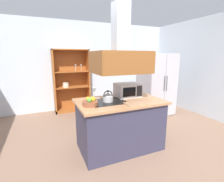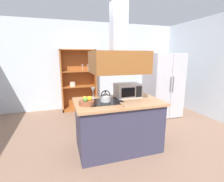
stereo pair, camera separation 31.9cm
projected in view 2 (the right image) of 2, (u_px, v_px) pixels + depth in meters
The scene contains 11 objects.
ground_plane at pixel (121, 155), 2.82m from camera, with size 7.80×7.80×0.00m, color #896752.
wall_back at pixel (89, 66), 5.33m from camera, with size 6.00×0.12×2.70m, color silver.
kitchen_island at pixel (118, 124), 2.99m from camera, with size 1.51×0.92×0.90m.
range_hood at pixel (118, 54), 2.72m from camera, with size 0.90×0.70×1.31m.
refrigerator at pixel (163, 85), 4.59m from camera, with size 0.90×0.78×1.73m.
dish_cabinet at pixel (79, 84), 5.13m from camera, with size 1.05×0.40×1.86m.
kettle at pixel (106, 97), 2.81m from camera, with size 0.18×0.18×0.20m.
cutting_board at pixel (132, 104), 2.64m from camera, with size 0.34×0.24×0.02m, color tan.
microwave at pixel (127, 90), 3.12m from camera, with size 0.46×0.35×0.26m.
wine_glass_on_counter at pixel (93, 90), 3.00m from camera, with size 0.08×0.08×0.21m.
fruit_bowl at pixel (87, 102), 2.63m from camera, with size 0.25×0.25×0.14m.
Camera 2 is at (-0.91, -2.36, 1.67)m, focal length 26.39 mm.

